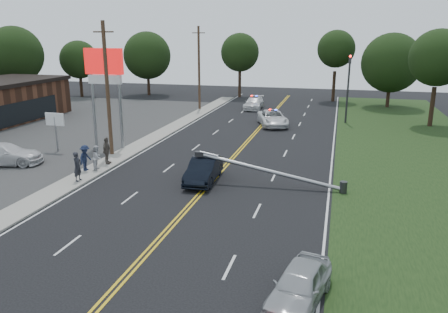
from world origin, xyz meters
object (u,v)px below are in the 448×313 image
(traffic_signal, at_px, (348,83))
(parked_car, at_px, (4,154))
(fallen_streetlight, at_px, (277,173))
(waiting_sedan, at_px, (299,285))
(pylon_sign, at_px, (105,74))
(emergency_a, at_px, (273,118))
(bystander_b, at_px, (97,157))
(bystander_d, at_px, (107,151))
(utility_pole_far, at_px, (199,68))
(emergency_b, at_px, (254,103))
(utility_pole_mid, at_px, (107,89))
(crashed_sedan, at_px, (204,170))
(small_sign, at_px, (55,123))
(bystander_c, at_px, (85,158))
(bystander_a, at_px, (78,166))

(traffic_signal, height_order, parked_car, traffic_signal)
(fallen_streetlight, distance_m, waiting_sedan, 11.94)
(pylon_sign, distance_m, emergency_a, 17.86)
(bystander_b, bearing_deg, traffic_signal, -48.44)
(waiting_sedan, height_order, bystander_b, bystander_b)
(bystander_b, relative_size, bystander_d, 0.87)
(waiting_sedan, bearing_deg, fallen_streetlight, 113.80)
(utility_pole_far, distance_m, emergency_b, 8.07)
(utility_pole_mid, bearing_deg, parked_car, -146.20)
(utility_pole_mid, xyz_separation_m, bystander_b, (1.06, -3.86, -4.12))
(fallen_streetlight, xyz_separation_m, utility_pole_far, (-13.39, 26.00, 4.17))
(emergency_a, bearing_deg, emergency_b, 92.78)
(parked_car, bearing_deg, crashed_sedan, -105.84)
(pylon_sign, height_order, small_sign, pylon_sign)
(small_sign, height_order, utility_pole_mid, utility_pole_mid)
(utility_pole_far, bearing_deg, small_sign, -102.31)
(utility_pole_mid, bearing_deg, waiting_sedan, -44.76)
(utility_pole_far, xyz_separation_m, bystander_b, (1.06, -25.86, -4.12))
(fallen_streetlight, relative_size, parked_car, 1.77)
(utility_pole_mid, relative_size, parked_car, 1.89)
(emergency_b, bearing_deg, bystander_c, -103.27)
(utility_pole_far, height_order, crashed_sedan, utility_pole_far)
(utility_pole_far, bearing_deg, bystander_a, -87.66)
(crashed_sedan, bearing_deg, parked_car, 176.87)
(emergency_a, xyz_separation_m, bystander_a, (-9.09, -20.92, 0.29))
(utility_pole_far, distance_m, bystander_b, 26.21)
(small_sign, distance_m, parked_car, 4.67)
(utility_pole_mid, height_order, bystander_a, utility_pole_mid)
(waiting_sedan, bearing_deg, traffic_signal, 99.18)
(waiting_sedan, relative_size, bystander_a, 2.11)
(utility_pole_mid, distance_m, waiting_sedan, 22.71)
(fallen_streetlight, height_order, emergency_b, fallen_streetlight)
(small_sign, relative_size, fallen_streetlight, 0.33)
(traffic_signal, xyz_separation_m, fallen_streetlight, (-4.11, -22.00, -3.29))
(utility_pole_mid, height_order, bystander_c, utility_pole_mid)
(bystander_a, height_order, bystander_d, bystander_d)
(traffic_signal, relative_size, bystander_a, 3.76)
(traffic_signal, bearing_deg, utility_pole_mid, -134.20)
(bystander_b, bearing_deg, utility_pole_mid, 3.91)
(crashed_sedan, bearing_deg, emergency_a, 81.88)
(small_sign, height_order, bystander_d, small_sign)
(small_sign, height_order, fallen_streetlight, small_sign)
(small_sign, height_order, bystander_c, small_sign)
(utility_pole_far, bearing_deg, utility_pole_mid, -90.00)
(fallen_streetlight, distance_m, bystander_d, 12.48)
(emergency_a, height_order, bystander_c, bystander_c)
(parked_car, bearing_deg, bystander_b, -103.76)
(bystander_a, bearing_deg, waiting_sedan, -121.98)
(waiting_sedan, relative_size, parked_car, 0.75)
(bystander_d, bearing_deg, small_sign, 58.87)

